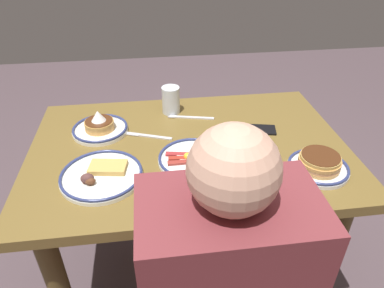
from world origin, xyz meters
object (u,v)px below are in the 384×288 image
(plate_near_main, at_px, (100,127))
(plate_far_side, at_px, (319,165))
(plate_center_pancakes, at_px, (191,159))
(cell_phone, at_px, (258,129))
(drinking_glass, at_px, (171,101))
(butter_knife, at_px, (145,135))
(plate_far_companion, at_px, (101,175))
(fork_near, at_px, (191,117))

(plate_near_main, bearing_deg, plate_far_side, 154.91)
(plate_center_pancakes, height_order, cell_phone, plate_center_pancakes)
(drinking_glass, bearing_deg, butter_knife, 56.61)
(plate_near_main, bearing_deg, plate_far_companion, 95.28)
(plate_near_main, distance_m, plate_far_side, 0.85)
(plate_center_pancakes, bearing_deg, fork_near, -96.92)
(cell_phone, bearing_deg, fork_near, -15.50)
(plate_far_companion, distance_m, fork_near, 0.51)
(cell_phone, bearing_deg, plate_far_side, 126.48)
(plate_far_side, relative_size, fork_near, 1.05)
(cell_phone, bearing_deg, butter_knife, 10.18)
(plate_near_main, relative_size, plate_center_pancakes, 0.90)
(cell_phone, bearing_deg, drinking_glass, -18.71)
(cell_phone, xyz_separation_m, fork_near, (0.26, -0.14, -0.00))
(plate_far_side, relative_size, drinking_glass, 1.75)
(plate_center_pancakes, relative_size, cell_phone, 1.72)
(plate_far_companion, xyz_separation_m, fork_near, (-0.35, -0.37, -0.01))
(plate_near_main, distance_m, plate_far_companion, 0.31)
(plate_near_main, height_order, fork_near, plate_near_main)
(plate_center_pancakes, xyz_separation_m, plate_far_companion, (0.31, 0.05, 0.00))
(butter_knife, bearing_deg, plate_far_side, 152.88)
(plate_far_side, relative_size, butter_knife, 0.96)
(plate_center_pancakes, bearing_deg, plate_far_companion, 9.63)
(plate_center_pancakes, relative_size, plate_far_side, 1.18)
(plate_near_main, bearing_deg, fork_near, -170.46)
(plate_center_pancakes, xyz_separation_m, butter_knife, (0.16, -0.19, -0.01))
(plate_center_pancakes, relative_size, fork_near, 1.24)
(plate_far_companion, relative_size, drinking_glass, 2.33)
(plate_center_pancakes, height_order, fork_near, plate_center_pancakes)
(drinking_glass, distance_m, butter_knife, 0.23)
(drinking_glass, bearing_deg, plate_far_side, 133.73)
(fork_near, xyz_separation_m, butter_knife, (0.20, 0.12, -0.00))
(plate_near_main, relative_size, butter_knife, 1.02)
(fork_near, bearing_deg, plate_center_pancakes, 83.08)
(plate_near_main, distance_m, drinking_glass, 0.33)
(plate_far_side, bearing_deg, drinking_glass, -46.27)
(plate_far_side, height_order, fork_near, plate_far_side)
(plate_far_side, height_order, drinking_glass, drinking_glass)
(plate_center_pancakes, height_order, plate_far_companion, plate_far_companion)
(plate_center_pancakes, height_order, drinking_glass, drinking_glass)
(plate_center_pancakes, relative_size, plate_far_companion, 0.89)
(cell_phone, relative_size, butter_knife, 0.66)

